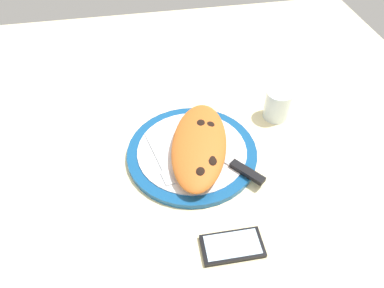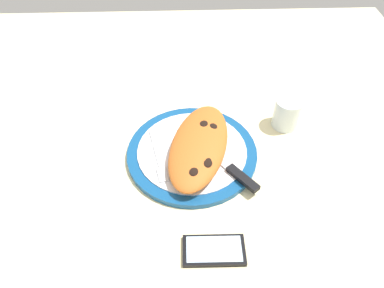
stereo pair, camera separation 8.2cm
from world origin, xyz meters
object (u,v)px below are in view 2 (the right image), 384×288
object	(u,v)px
plate	(192,152)
smartphone	(214,250)
water_glass	(286,115)
fork	(158,159)
calzone	(199,145)
knife	(232,170)

from	to	relation	value
plate	smartphone	world-z (taller)	plate
plate	water_glass	xyz separation A→B (cm)	(-9.68, 24.53, 2.61)
fork	smartphone	bearing A→B (deg)	26.55
calzone	fork	world-z (taller)	calzone
knife	smartphone	world-z (taller)	knife
knife	plate	bearing A→B (deg)	-128.31
knife	smartphone	distance (cm)	19.11
plate	water_glass	bearing A→B (deg)	111.54
fork	knife	bearing A→B (deg)	75.70
plate	knife	bearing A→B (deg)	51.69
calzone	plate	bearing A→B (deg)	-113.69
plate	smartphone	xyz separation A→B (cm)	(25.19, 3.31, -0.28)
calzone	water_glass	bearing A→B (deg)	114.37
plate	calzone	bearing A→B (deg)	66.31
fork	knife	xyz separation A→B (cm)	(4.27, 16.74, 0.28)
knife	fork	bearing A→B (deg)	-104.30
smartphone	fork	bearing A→B (deg)	-153.45
plate	knife	xyz separation A→B (cm)	(6.96, 8.81, 1.40)
plate	fork	distance (cm)	8.45
calzone	water_glass	size ratio (longest dim) A/B	3.80
fork	knife	world-z (taller)	knife
smartphone	water_glass	world-z (taller)	water_glass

